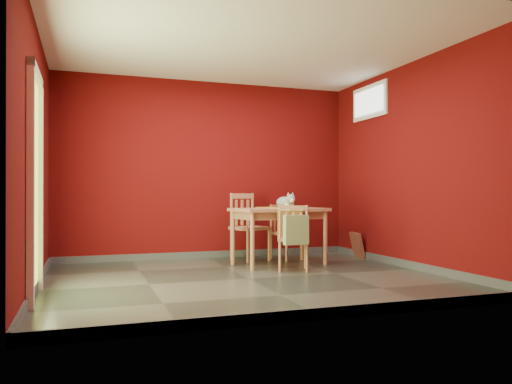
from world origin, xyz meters
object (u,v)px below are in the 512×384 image
object	(u,v)px
chair_far_right	(285,231)
cat	(285,200)
chair_near	(293,237)
dining_table	(279,215)
tote_bag	(296,230)
picture_frame	(357,245)
chair_far_left	(248,226)

from	to	relation	value
chair_far_right	cat	size ratio (longest dim) A/B	1.84
chair_near	dining_table	bearing A→B (deg)	86.40
tote_bag	picture_frame	size ratio (longest dim) A/B	1.08
chair_far_right	cat	distance (m)	0.78
chair_far_left	chair_far_right	world-z (taller)	chair_far_left
chair_far_left	chair_far_right	xyz separation A→B (m)	(0.55, -0.09, -0.09)
dining_table	chair_far_left	world-z (taller)	chair_far_left
dining_table	picture_frame	size ratio (longest dim) A/B	3.35
cat	picture_frame	distance (m)	1.58
chair_far_left	picture_frame	size ratio (longest dim) A/B	2.48
chair_far_left	cat	distance (m)	0.83
cat	chair_far_left	bearing A→B (deg)	101.00
cat	picture_frame	size ratio (longest dim) A/B	1.12
chair_far_left	chair_far_right	size ratio (longest dim) A/B	1.21
chair_far_left	picture_frame	world-z (taller)	chair_far_left
dining_table	picture_frame	bearing A→B (deg)	13.71
tote_bag	picture_frame	bearing A→B (deg)	36.47
chair_near	tote_bag	world-z (taller)	chair_near
chair_far_right	picture_frame	bearing A→B (deg)	-8.80
chair_far_right	tote_bag	world-z (taller)	chair_far_right
tote_bag	cat	size ratio (longest dim) A/B	0.97
tote_bag	chair_far_right	bearing A→B (deg)	73.46
dining_table	chair_far_left	bearing A→B (deg)	111.97
chair_far_right	cat	xyz separation A→B (m)	(-0.23, -0.58, 0.47)
picture_frame	chair_far_left	bearing A→B (deg)	171.13
dining_table	chair_near	world-z (taller)	chair_near
chair_near	picture_frame	bearing A→B (deg)	32.08
tote_bag	chair_far_left	bearing A→B (deg)	96.81
picture_frame	dining_table	bearing A→B (deg)	-166.29
dining_table	chair_far_left	distance (m)	0.68
chair_far_left	chair_near	distance (m)	1.20
dining_table	tote_bag	bearing A→B (deg)	-96.06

